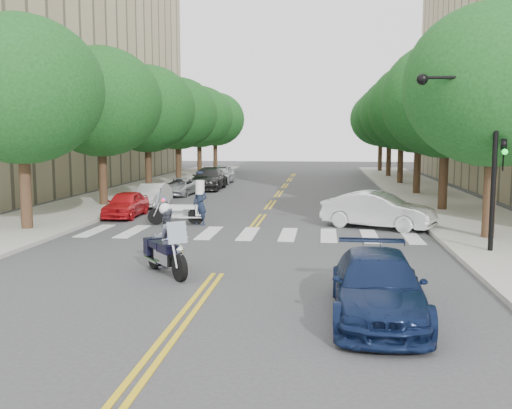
% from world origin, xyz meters
% --- Properties ---
extents(ground, '(140.00, 140.00, 0.00)m').
position_xyz_m(ground, '(0.00, 0.00, 0.00)').
color(ground, '#38383A').
rests_on(ground, ground).
extents(sidewalk_left, '(5.00, 60.00, 0.15)m').
position_xyz_m(sidewalk_left, '(-9.50, 22.00, 0.07)').
color(sidewalk_left, '#9E9991').
rests_on(sidewalk_left, ground).
extents(sidewalk_right, '(5.00, 60.00, 0.15)m').
position_xyz_m(sidewalk_right, '(9.50, 22.00, 0.07)').
color(sidewalk_right, '#9E9991').
rests_on(sidewalk_right, ground).
extents(tree_l_0, '(6.40, 6.40, 8.45)m').
position_xyz_m(tree_l_0, '(-8.80, 6.00, 5.55)').
color(tree_l_0, '#382316').
rests_on(tree_l_0, ground).
extents(tree_l_1, '(6.40, 6.40, 8.45)m').
position_xyz_m(tree_l_1, '(-8.80, 14.00, 5.55)').
color(tree_l_1, '#382316').
rests_on(tree_l_1, ground).
extents(tree_l_2, '(6.40, 6.40, 8.45)m').
position_xyz_m(tree_l_2, '(-8.80, 22.00, 5.55)').
color(tree_l_2, '#382316').
rests_on(tree_l_2, ground).
extents(tree_l_3, '(6.40, 6.40, 8.45)m').
position_xyz_m(tree_l_3, '(-8.80, 30.00, 5.55)').
color(tree_l_3, '#382316').
rests_on(tree_l_3, ground).
extents(tree_l_4, '(6.40, 6.40, 8.45)m').
position_xyz_m(tree_l_4, '(-8.80, 38.00, 5.55)').
color(tree_l_4, '#382316').
rests_on(tree_l_4, ground).
extents(tree_l_5, '(6.40, 6.40, 8.45)m').
position_xyz_m(tree_l_5, '(-8.80, 46.00, 5.55)').
color(tree_l_5, '#382316').
rests_on(tree_l_5, ground).
extents(tree_r_0, '(6.40, 6.40, 8.45)m').
position_xyz_m(tree_r_0, '(8.80, 6.00, 5.55)').
color(tree_r_0, '#382316').
rests_on(tree_r_0, ground).
extents(tree_r_1, '(6.40, 6.40, 8.45)m').
position_xyz_m(tree_r_1, '(8.80, 14.00, 5.55)').
color(tree_r_1, '#382316').
rests_on(tree_r_1, ground).
extents(tree_r_2, '(6.40, 6.40, 8.45)m').
position_xyz_m(tree_r_2, '(8.80, 22.00, 5.55)').
color(tree_r_2, '#382316').
rests_on(tree_r_2, ground).
extents(tree_r_3, '(6.40, 6.40, 8.45)m').
position_xyz_m(tree_r_3, '(8.80, 30.00, 5.55)').
color(tree_r_3, '#382316').
rests_on(tree_r_3, ground).
extents(tree_r_4, '(6.40, 6.40, 8.45)m').
position_xyz_m(tree_r_4, '(8.80, 38.00, 5.55)').
color(tree_r_4, '#382316').
rests_on(tree_r_4, ground).
extents(tree_r_5, '(6.40, 6.40, 8.45)m').
position_xyz_m(tree_r_5, '(8.80, 46.00, 5.55)').
color(tree_r_5, '#382316').
rests_on(tree_r_5, ground).
extents(traffic_signal_pole, '(2.82, 0.42, 6.00)m').
position_xyz_m(traffic_signal_pole, '(7.72, 3.50, 3.72)').
color(traffic_signal_pole, black).
rests_on(traffic_signal_pole, ground).
extents(motorcycle_police, '(1.72, 2.06, 1.98)m').
position_xyz_m(motorcycle_police, '(-1.44, -0.16, 0.88)').
color(motorcycle_police, black).
rests_on(motorcycle_police, ground).
extents(motorcycle_parked, '(2.41, 0.81, 1.56)m').
position_xyz_m(motorcycle_parked, '(-3.18, 8.53, 0.54)').
color(motorcycle_parked, black).
rests_on(motorcycle_parked, ground).
extents(officer_standing, '(0.79, 0.67, 1.84)m').
position_xyz_m(officer_standing, '(-2.33, 8.50, 0.92)').
color(officer_standing, '#161F33').
rests_on(officer_standing, ground).
extents(convertible, '(4.81, 3.30, 1.50)m').
position_xyz_m(convertible, '(5.12, 8.50, 0.75)').
color(convertible, white).
rests_on(convertible, ground).
extents(sedan_blue, '(1.96, 4.65, 1.34)m').
position_xyz_m(sedan_blue, '(4.01, -3.35, 0.67)').
color(sedan_blue, '#0F1C3F').
rests_on(sedan_blue, ground).
extents(parked_car_a, '(1.50, 3.61, 1.22)m').
position_xyz_m(parked_car_a, '(-6.30, 10.43, 0.61)').
color(parked_car_a, red).
rests_on(parked_car_a, ground).
extents(parked_car_b, '(1.32, 3.71, 1.22)m').
position_xyz_m(parked_car_b, '(-6.29, 14.50, 0.61)').
color(parked_car_b, silver).
rests_on(parked_car_b, ground).
extents(parked_car_c, '(2.19, 4.16, 1.12)m').
position_xyz_m(parked_car_c, '(-6.30, 20.34, 0.56)').
color(parked_car_c, '#A6A8AD').
rests_on(parked_car_c, ground).
extents(parked_car_d, '(2.13, 5.20, 1.51)m').
position_xyz_m(parked_car_d, '(-5.20, 24.50, 0.75)').
color(parked_car_d, black).
rests_on(parked_car_d, ground).
extents(parked_car_e, '(1.80, 4.42, 1.50)m').
position_xyz_m(parked_car_e, '(-5.20, 29.50, 0.75)').
color(parked_car_e, '#AEAEB3').
rests_on(parked_car_e, ground).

